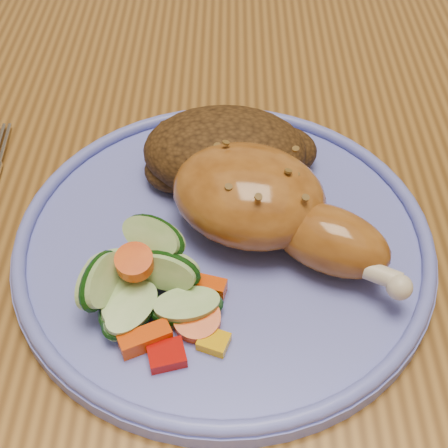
% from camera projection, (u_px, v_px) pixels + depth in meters
% --- Properties ---
extents(dining_table, '(0.90, 1.40, 0.75)m').
position_uv_depth(dining_table, '(288.00, 219.00, 0.59)').
color(dining_table, brown).
rests_on(dining_table, ground).
extents(chair_far, '(0.42, 0.42, 0.91)m').
position_uv_depth(chair_far, '(260.00, 34.00, 1.14)').
color(chair_far, '#4C2D16').
rests_on(chair_far, ground).
extents(plate, '(0.30, 0.30, 0.01)m').
position_uv_depth(plate, '(224.00, 244.00, 0.45)').
color(plate, '#626BCF').
rests_on(plate, dining_table).
extents(plate_rim, '(0.30, 0.30, 0.01)m').
position_uv_depth(plate_rim, '(224.00, 234.00, 0.44)').
color(plate_rim, '#626BCF').
rests_on(plate_rim, plate).
extents(chicken_leg, '(0.17, 0.14, 0.06)m').
position_uv_depth(chicken_leg, '(268.00, 205.00, 0.43)').
color(chicken_leg, '#A15E21').
rests_on(chicken_leg, plate).
extents(rice_pilaf, '(0.13, 0.09, 0.05)m').
position_uv_depth(rice_pilaf, '(228.00, 152.00, 0.47)').
color(rice_pilaf, '#422810').
rests_on(rice_pilaf, plate).
extents(vegetable_pile, '(0.10, 0.11, 0.05)m').
position_uv_depth(vegetable_pile, '(145.00, 286.00, 0.40)').
color(vegetable_pile, '#A50A05').
rests_on(vegetable_pile, plate).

